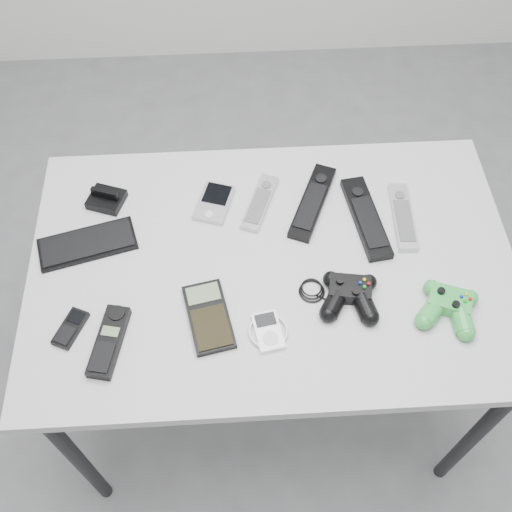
{
  "coord_description": "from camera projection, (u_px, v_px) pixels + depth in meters",
  "views": [
    {
      "loc": [
        -0.08,
        -0.79,
        1.93
      ],
      "look_at": [
        -0.03,
        -0.02,
        0.78
      ],
      "focal_mm": 42.0,
      "sensor_mm": 36.0,
      "label": 1
    }
  ],
  "objects": [
    {
      "name": "floor",
      "position": [
        266.0,
        379.0,
        2.04
      ],
      "size": [
        3.5,
        3.5,
        0.0
      ],
      "primitive_type": "plane",
      "color": "slate",
      "rests_on": "ground"
    },
    {
      "name": "controller_green",
      "position": [
        449.0,
        306.0,
        1.31
      ],
      "size": [
        0.17,
        0.18,
        0.04
      ],
      "primitive_type": null,
      "rotation": [
        0.0,
        0.0,
        -0.37
      ],
      "color": "green",
      "rests_on": "desk"
    },
    {
      "name": "desk",
      "position": [
        272.0,
        277.0,
        1.45
      ],
      "size": [
        1.14,
        0.73,
        0.76
      ],
      "color": "#A7A7AA",
      "rests_on": "floor"
    },
    {
      "name": "remote_silver_b",
      "position": [
        403.0,
        216.0,
        1.46
      ],
      "size": [
        0.06,
        0.2,
        0.02
      ],
      "primitive_type": "cube",
      "rotation": [
        0.0,
        0.0,
        -0.05
      ],
      "color": "#B2B1B8",
      "rests_on": "desk"
    },
    {
      "name": "mp3_player",
      "position": [
        268.0,
        331.0,
        1.29
      ],
      "size": [
        0.1,
        0.11,
        0.02
      ],
      "primitive_type": "cube",
      "rotation": [
        0.0,
        0.0,
        0.17
      ],
      "color": "white",
      "rests_on": "desk"
    },
    {
      "name": "calculator",
      "position": [
        209.0,
        316.0,
        1.31
      ],
      "size": [
        0.12,
        0.19,
        0.02
      ],
      "primitive_type": "cube",
      "rotation": [
        0.0,
        0.0,
        0.2
      ],
      "color": "black",
      "rests_on": "desk"
    },
    {
      "name": "mobile_phone",
      "position": [
        70.0,
        328.0,
        1.29
      ],
      "size": [
        0.08,
        0.1,
        0.02
      ],
      "primitive_type": "cube",
      "rotation": [
        0.0,
        0.0,
        -0.43
      ],
      "color": "black",
      "rests_on": "desk"
    },
    {
      "name": "pda",
      "position": [
        214.0,
        203.0,
        1.48
      ],
      "size": [
        0.11,
        0.14,
        0.02
      ],
      "primitive_type": "cube",
      "rotation": [
        0.0,
        0.0,
        -0.31
      ],
      "color": "#AAAAB2",
      "rests_on": "desk"
    },
    {
      "name": "dock_bracket",
      "position": [
        106.0,
        197.0,
        1.48
      ],
      "size": [
        0.1,
        0.1,
        0.04
      ],
      "primitive_type": "cube",
      "rotation": [
        0.0,
        0.0,
        -0.34
      ],
      "color": "black",
      "rests_on": "desk"
    },
    {
      "name": "cordless_handset",
      "position": [
        109.0,
        341.0,
        1.27
      ],
      "size": [
        0.08,
        0.17,
        0.03
      ],
      "primitive_type": "cube",
      "rotation": [
        0.0,
        0.0,
        -0.21
      ],
      "color": "black",
      "rests_on": "desk"
    },
    {
      "name": "controller_black",
      "position": [
        350.0,
        294.0,
        1.32
      ],
      "size": [
        0.24,
        0.17,
        0.04
      ],
      "primitive_type": null,
      "rotation": [
        0.0,
        0.0,
        -0.16
      ],
      "color": "black",
      "rests_on": "desk"
    },
    {
      "name": "remote_black_b",
      "position": [
        366.0,
        217.0,
        1.46
      ],
      "size": [
        0.09,
        0.25,
        0.02
      ],
      "primitive_type": "cube",
      "rotation": [
        0.0,
        0.0,
        0.14
      ],
      "color": "black",
      "rests_on": "desk"
    },
    {
      "name": "pda_keyboard",
      "position": [
        87.0,
        244.0,
        1.42
      ],
      "size": [
        0.24,
        0.15,
        0.01
      ],
      "primitive_type": "cube",
      "rotation": [
        0.0,
        0.0,
        0.26
      ],
      "color": "black",
      "rests_on": "desk"
    },
    {
      "name": "remote_silver_a",
      "position": [
        260.0,
        202.0,
        1.48
      ],
      "size": [
        0.11,
        0.18,
        0.02
      ],
      "primitive_type": "cube",
      "rotation": [
        0.0,
        0.0,
        -0.37
      ],
      "color": "#AAAAB2",
      "rests_on": "desk"
    },
    {
      "name": "remote_black_a",
      "position": [
        313.0,
        202.0,
        1.48
      ],
      "size": [
        0.14,
        0.24,
        0.02
      ],
      "primitive_type": "cube",
      "rotation": [
        0.0,
        0.0,
        -0.41
      ],
      "color": "black",
      "rests_on": "desk"
    }
  ]
}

